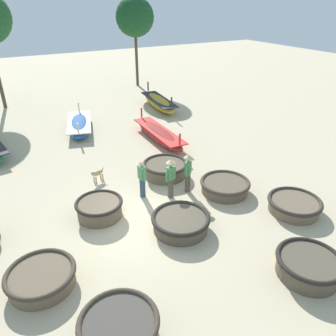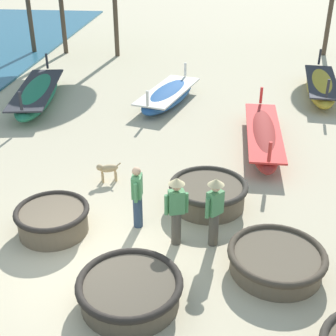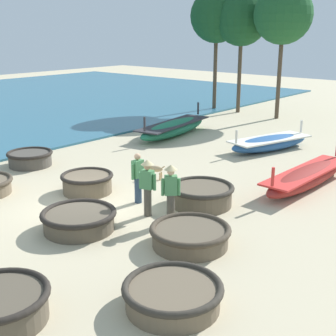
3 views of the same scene
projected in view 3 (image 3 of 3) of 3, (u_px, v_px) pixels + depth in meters
name	position (u px, v px, depth m)	size (l,w,h in m)	color
ground_plane	(85.00, 209.00, 13.96)	(80.00, 80.00, 0.00)	#C6B793
coracle_weathered	(190.00, 235.00, 11.52)	(2.02, 2.02, 0.51)	brown
coracle_center	(30.00, 158.00, 18.24)	(1.77, 1.77, 0.57)	#4C473F
coracle_beside_post	(87.00, 182.00, 15.27)	(1.71, 1.71, 0.63)	brown
coracle_nearest	(79.00, 219.00, 12.41)	(2.02, 2.02, 0.55)	brown
coracle_upturned	(173.00, 295.00, 8.95)	(1.97, 1.97, 0.51)	brown
coracle_far_left	(201.00, 194.00, 14.14)	(1.98, 1.98, 0.64)	brown
long_boat_blue_hull	(270.00, 143.00, 20.60)	(2.40, 4.45, 1.12)	#285693
long_boat_red_hull	(307.00, 177.00, 15.82)	(1.16, 5.08, 1.19)	maroon
long_boat_green_hull	(174.00, 128.00, 23.42)	(2.13, 5.67, 1.33)	#237551
fisherman_by_coracle	(148.00, 184.00, 13.18)	(0.51, 0.36, 1.67)	#4C473D
fisherman_crouching	(171.00, 190.00, 12.70)	(0.40, 0.40, 1.67)	#4C473D
fisherman_standing_right	(138.00, 177.00, 14.23)	(0.23, 0.53, 1.57)	#2D425B
dog	(155.00, 169.00, 16.59)	(0.65, 0.37, 0.55)	tan
tree_right_mid	(242.00, 20.00, 28.37)	(3.20, 3.20, 7.29)	#4C3D2D
tree_rightmost	(283.00, 15.00, 26.24)	(3.32, 3.32, 7.57)	#4C3D2D
tree_tall_back	(217.00, 16.00, 29.18)	(3.32, 3.32, 7.57)	#4C3D2D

